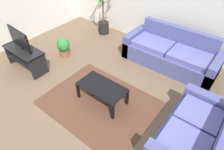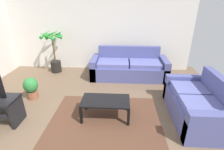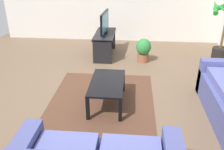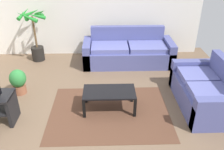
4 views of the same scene
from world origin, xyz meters
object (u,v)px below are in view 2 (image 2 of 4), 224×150
(couch_loveseat, at_px, (197,105))
(potted_palm, at_px, (54,53))
(couch_main, at_px, (129,68))
(potted_plant_small, at_px, (31,87))
(coffee_table, at_px, (106,102))

(couch_loveseat, bearing_deg, potted_palm, 149.46)
(couch_main, xyz_separation_m, potted_plant_small, (-2.39, -1.40, -0.01))
(couch_main, distance_m, couch_loveseat, 2.33)
(coffee_table, relative_size, potted_palm, 0.69)
(couch_main, xyz_separation_m, couch_loveseat, (1.30, -1.93, -0.00))
(potted_palm, relative_size, potted_plant_small, 2.56)
(couch_loveseat, xyz_separation_m, coffee_table, (-1.83, -0.09, 0.05))
(coffee_table, height_order, potted_plant_small, potted_plant_small)
(potted_palm, bearing_deg, couch_main, -6.11)
(coffee_table, distance_m, potted_plant_small, 1.96)
(couch_main, distance_m, potted_palm, 2.44)
(couch_main, xyz_separation_m, potted_palm, (-2.40, 0.26, 0.34))
(couch_main, bearing_deg, potted_plant_small, -149.69)
(couch_main, distance_m, potted_plant_small, 2.77)
(couch_main, relative_size, couch_loveseat, 1.42)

